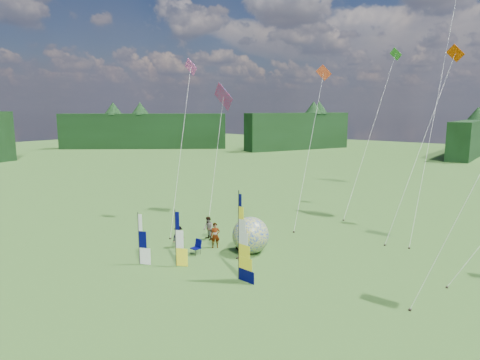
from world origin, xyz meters
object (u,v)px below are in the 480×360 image
Objects in this scene: bol_inflatable at (251,235)px; spectator_b at (208,228)px; side_banner_left at (176,239)px; spectator_d at (238,237)px; camp_chair at (196,247)px; kite_whale at (437,92)px; spectator_c at (178,237)px; feather_banner_main at (239,237)px; spectator_a at (215,235)px; side_banner_far at (139,239)px.

bol_inflatable is 4.28m from spectator_b.
spectator_d is at bearing 50.29° from side_banner_left.
bol_inflatable is at bearing 38.92° from side_banner_left.
bol_inflatable is 2.38× the size of camp_chair.
camp_chair is (-0.41, 2.26, -1.23)m from side_banner_left.
spectator_c is at bearing -115.55° from kite_whale.
feather_banner_main is at bearing 155.19° from spectator_d.
spectator_b is 2.70m from spectator_c.
camp_chair is at bearing -136.88° from spectator_a.
feather_banner_main is at bearing -12.21° from spectator_b.
camp_chair is at bearing 75.43° from side_banner_left.
bol_inflatable is at bearing -152.67° from spectator_d.
bol_inflatable is 2.73m from spectator_a.
camp_chair is 22.36m from kite_whale.
side_banner_left reaches higher than spectator_c.
kite_whale reaches higher than side_banner_far.
spectator_d is (1.56, 0.61, 0.03)m from spectator_a.
spectator_b is 1.12× the size of spectator_c.
spectator_b is 0.08× the size of kite_whale.
bol_inflatable is 18.86m from kite_whale.
side_banner_far is 5.69m from spectator_a.
kite_whale is (12.40, 13.41, 10.14)m from spectator_b.
spectator_d is at bearing -110.37° from kite_whale.
spectator_a is 20.74m from kite_whale.
side_banner_far reaches higher than spectator_d.
spectator_b is 0.96× the size of spectator_d.
spectator_a is 0.97× the size of spectator_d.
spectator_c is (-2.12, -1.54, -0.11)m from spectator_a.
feather_banner_main is 2.73× the size of spectator_d.
spectator_a is 1.71× the size of camp_chair.
feather_banner_main reaches higher than spectator_b.
spectator_d is at bearing 135.03° from feather_banner_main.
camp_chair is (-2.77, -2.52, -0.73)m from bol_inflatable.
spectator_c is at bearing 171.52° from feather_banner_main.
side_banner_far is at bearing -174.58° from spectator_c.
side_banner_left is 1.89× the size of spectator_d.
feather_banner_main is 0.23× the size of kite_whale.
bol_inflatable is 1.39× the size of spectator_a.
spectator_d is at bearing 38.30° from side_banner_far.
spectator_a is 1.94m from spectator_b.
kite_whale reaches higher than spectator_b.
bol_inflatable is at bearing -65.00° from spectator_c.
bol_inflatable is 0.11× the size of kite_whale.
feather_banner_main is at bearing -16.48° from side_banner_left.
kite_whale is at bearing 35.32° from side_banner_far.
spectator_b is at bearing 65.87° from side_banner_far.
feather_banner_main is 2.85× the size of spectator_b.
side_banner_far is 2.06× the size of spectator_c.
spectator_a is at bearing -167.22° from bol_inflatable.
spectator_c is 0.85× the size of spectator_d.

